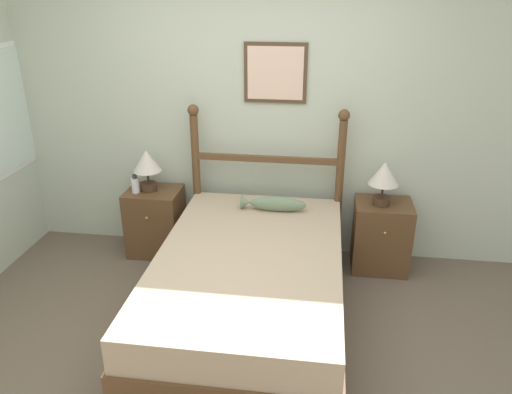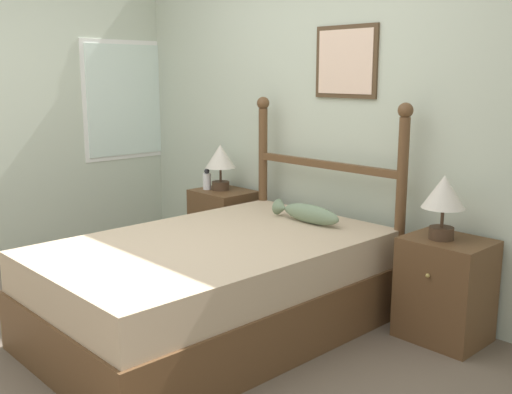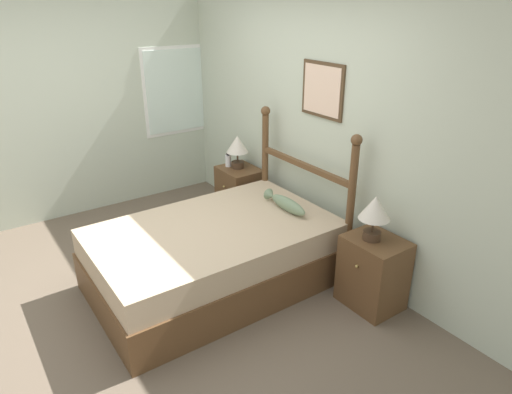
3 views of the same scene
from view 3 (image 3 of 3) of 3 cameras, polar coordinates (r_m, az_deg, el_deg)
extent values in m
plane|color=brown|center=(4.20, -12.64, -11.91)|extent=(16.00, 16.00, 0.00)
cube|color=beige|center=(4.49, 6.72, 8.98)|extent=(6.40, 0.06, 2.55)
cube|color=#4C3823|center=(4.24, 8.32, 13.09)|extent=(0.52, 0.02, 0.49)
cube|color=beige|center=(4.23, 8.20, 13.08)|extent=(0.46, 0.01, 0.43)
cube|color=beige|center=(5.61, -22.61, 10.31)|extent=(0.06, 6.40, 2.55)
cube|color=white|center=(5.98, -10.07, 12.90)|extent=(0.01, 0.85, 1.09)
cube|color=silver|center=(5.98, -10.04, 12.89)|extent=(0.01, 0.77, 1.01)
cube|color=brown|center=(4.18, -5.18, -8.68)|extent=(1.33, 2.10, 0.35)
cube|color=tan|center=(4.03, -5.33, -5.17)|extent=(1.29, 2.06, 0.24)
cylinder|color=brown|center=(4.93, 1.13, 2.87)|extent=(0.07, 0.07, 1.30)
sphere|color=brown|center=(4.73, 1.20, 10.71)|extent=(0.10, 0.10, 0.10)
cylinder|color=brown|center=(4.07, 11.62, -2.37)|extent=(0.07, 0.07, 1.30)
sphere|color=brown|center=(3.82, 12.47, 6.97)|extent=(0.10, 0.10, 0.10)
cube|color=brown|center=(4.37, 6.03, 3.94)|extent=(1.26, 0.05, 0.05)
cube|color=brown|center=(5.31, -2.06, 0.46)|extent=(0.48, 0.40, 0.62)
sphere|color=tan|center=(5.16, -4.04, 1.31)|extent=(0.02, 0.02, 0.02)
cube|color=brown|center=(3.96, 14.41, -9.11)|extent=(0.48, 0.40, 0.62)
sphere|color=tan|center=(3.75, 12.47, -8.46)|extent=(0.02, 0.02, 0.02)
cylinder|color=#422D1E|center=(5.21, -2.31, 4.06)|extent=(0.14, 0.14, 0.07)
cylinder|color=#422D1E|center=(5.18, -2.32, 5.03)|extent=(0.02, 0.02, 0.11)
cone|color=beige|center=(5.14, -2.35, 6.64)|extent=(0.25, 0.25, 0.19)
cylinder|color=#422D1E|center=(3.79, 14.27, -4.66)|extent=(0.14, 0.14, 0.07)
cylinder|color=#422D1E|center=(3.74, 14.41, -3.41)|extent=(0.02, 0.02, 0.11)
cone|color=beige|center=(3.68, 14.65, -1.29)|extent=(0.25, 0.25, 0.19)
cylinder|color=white|center=(5.25, -3.49, 4.54)|extent=(0.07, 0.07, 0.13)
sphere|color=#333338|center=(5.22, -3.52, 5.43)|extent=(0.04, 0.04, 0.04)
ellipsoid|color=gray|center=(4.22, 4.03, -0.98)|extent=(0.47, 0.10, 0.13)
cone|color=gray|center=(4.41, 1.85, 0.22)|extent=(0.08, 0.11, 0.11)
camera|label=1|loc=(2.92, -63.11, 9.85)|focal=35.00mm
camera|label=2|loc=(1.05, -57.97, -45.72)|focal=42.00mm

